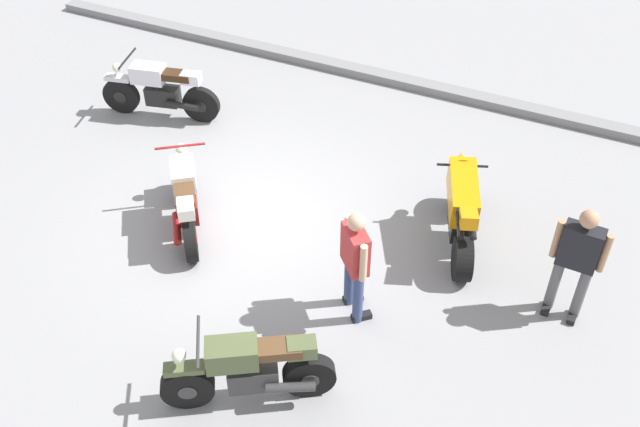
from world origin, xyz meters
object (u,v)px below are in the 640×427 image
object	(u,v)px
motorcycle_olive_vintage	(249,371)
motorcycle_cream_vintage	(186,199)
person_in_red_shirt	(355,259)
motorcycle_silver_cruiser	(160,90)
motorcycle_orange_sportbike	(461,208)
person_in_black_shirt	(577,257)

from	to	relation	value
motorcycle_olive_vintage	motorcycle_cream_vintage	bearing A→B (deg)	-75.96
motorcycle_olive_vintage	person_in_red_shirt	world-z (taller)	person_in_red_shirt
motorcycle_silver_cruiser	motorcycle_orange_sportbike	distance (m)	5.63
motorcycle_silver_cruiser	person_in_black_shirt	xyz separation A→B (m)	(7.14, -1.65, 0.42)
motorcycle_silver_cruiser	motorcycle_olive_vintage	world-z (taller)	motorcycle_silver_cruiser
motorcycle_orange_sportbike	motorcycle_cream_vintage	distance (m)	3.82
person_in_red_shirt	motorcycle_olive_vintage	bearing A→B (deg)	-150.16
motorcycle_orange_sportbike	person_in_black_shirt	size ratio (longest dim) A/B	1.14
motorcycle_silver_cruiser	motorcycle_olive_vintage	distance (m)	6.13
motorcycle_orange_sportbike	motorcycle_cream_vintage	world-z (taller)	motorcycle_orange_sportbike
motorcycle_cream_vintage	motorcycle_olive_vintage	bearing A→B (deg)	-170.34
person_in_black_shirt	person_in_red_shirt	size ratio (longest dim) A/B	1.03
motorcycle_orange_sportbike	person_in_red_shirt	size ratio (longest dim) A/B	1.17
motorcycle_cream_vintage	person_in_black_shirt	bearing A→B (deg)	-119.15
person_in_red_shirt	person_in_black_shirt	bearing A→B (deg)	-17.71
motorcycle_orange_sportbike	person_in_red_shirt	bearing A→B (deg)	135.44
motorcycle_silver_cruiser	person_in_red_shirt	bearing A→B (deg)	136.35
motorcycle_cream_vintage	person_in_black_shirt	distance (m)	5.23
motorcycle_olive_vintage	person_in_red_shirt	bearing A→B (deg)	-138.86
motorcycle_silver_cruiser	motorcycle_orange_sportbike	world-z (taller)	motorcycle_orange_sportbike
motorcycle_silver_cruiser	motorcycle_olive_vintage	xyz separation A→B (m)	(4.21, -4.45, -0.03)
motorcycle_orange_sportbike	motorcycle_olive_vintage	world-z (taller)	motorcycle_orange_sportbike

